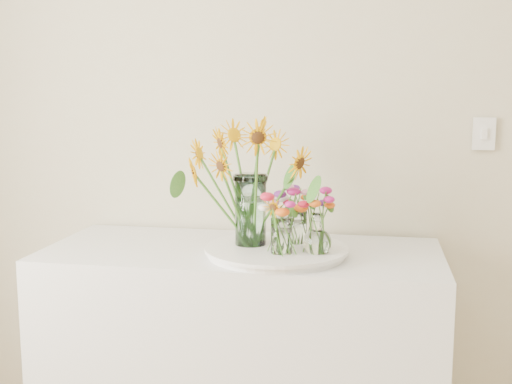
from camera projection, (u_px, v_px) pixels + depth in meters
counter at (242, 368)px, 2.35m from camera, size 1.40×0.60×0.90m
tray at (276, 252)px, 2.19m from camera, size 0.46×0.46×0.02m
mason_jar at (251, 210)px, 2.20m from camera, size 0.14×0.14×0.25m
sunflower_bouquet at (250, 178)px, 2.19m from camera, size 0.89×0.89×0.47m
small_vase_a at (282, 236)px, 2.10m from camera, size 0.09×0.09×0.12m
wildflower_posy_a at (282, 223)px, 2.09m from camera, size 0.20×0.20×0.21m
small_vase_b at (317, 234)px, 2.09m from camera, size 0.12×0.12×0.14m
wildflower_posy_b at (318, 220)px, 2.09m from camera, size 0.19×0.19×0.23m
small_vase_c at (297, 227)px, 2.24m from camera, size 0.09×0.09×0.12m
wildflower_posy_c at (297, 215)px, 2.23m from camera, size 0.17×0.17×0.21m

